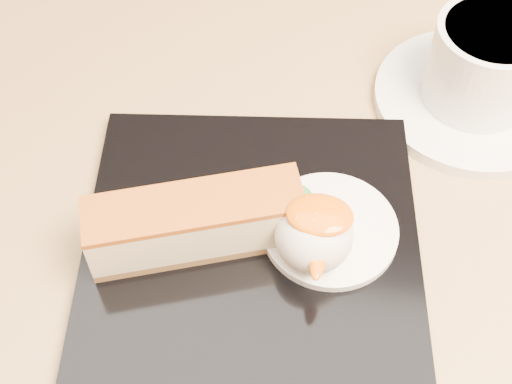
% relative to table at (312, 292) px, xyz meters
% --- Properties ---
extents(table, '(0.80, 0.80, 0.72)m').
position_rel_table_xyz_m(table, '(0.00, 0.00, 0.00)').
color(table, black).
rests_on(table, ground).
extents(dessert_plate, '(0.24, 0.24, 0.01)m').
position_rel_table_xyz_m(dessert_plate, '(-0.04, -0.06, 0.16)').
color(dessert_plate, black).
rests_on(dessert_plate, table).
extents(cheesecake, '(0.14, 0.08, 0.04)m').
position_rel_table_xyz_m(cheesecake, '(-0.08, -0.06, 0.19)').
color(cheesecake, brown).
rests_on(cheesecake, dessert_plate).
extents(cream_smear, '(0.09, 0.09, 0.01)m').
position_rel_table_xyz_m(cream_smear, '(0.01, -0.04, 0.17)').
color(cream_smear, white).
rests_on(cream_smear, dessert_plate).
extents(ice_cream_scoop, '(0.05, 0.05, 0.05)m').
position_rel_table_xyz_m(ice_cream_scoop, '(-0.00, -0.06, 0.19)').
color(ice_cream_scoop, white).
rests_on(ice_cream_scoop, cream_smear).
extents(mango_sauce, '(0.04, 0.03, 0.01)m').
position_rel_table_xyz_m(mango_sauce, '(-0.00, -0.06, 0.21)').
color(mango_sauce, orange).
rests_on(mango_sauce, ice_cream_scoop).
extents(mint_sprig, '(0.03, 0.02, 0.00)m').
position_rel_table_xyz_m(mint_sprig, '(-0.02, -0.02, 0.17)').
color(mint_sprig, '#2D8B33').
rests_on(mint_sprig, cream_smear).
extents(saucer, '(0.15, 0.15, 0.01)m').
position_rel_table_xyz_m(saucer, '(0.10, 0.10, 0.16)').
color(saucer, white).
rests_on(saucer, table).
extents(coffee_cup, '(0.11, 0.08, 0.07)m').
position_rel_table_xyz_m(coffee_cup, '(0.11, 0.10, 0.20)').
color(coffee_cup, white).
rests_on(coffee_cup, saucer).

